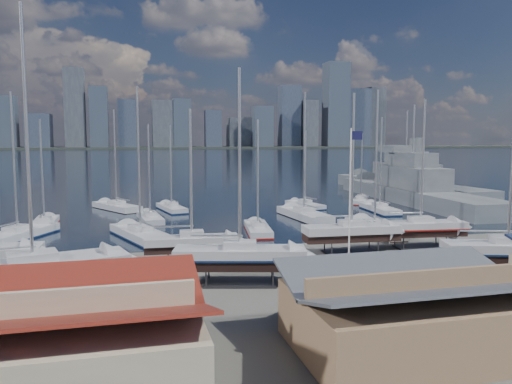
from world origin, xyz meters
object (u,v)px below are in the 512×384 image
object	(u,v)px
car_a	(125,315)
flagpole	(351,190)
naval_ship_east	(411,192)
naval_ship_west	(405,185)

from	to	relation	value
car_a	flagpole	bearing A→B (deg)	46.05
naval_ship_east	car_a	world-z (taller)	naval_ship_east
car_a	flagpole	xyz separation A→B (m)	(17.48, 8.04, 5.83)
flagpole	naval_ship_west	bearing A→B (deg)	55.32
car_a	naval_ship_west	bearing A→B (deg)	69.72
flagpole	naval_ship_east	bearing A→B (deg)	52.91
flagpole	car_a	bearing A→B (deg)	-155.29
naval_ship_east	flagpole	distance (m)	49.31
naval_ship_west	naval_ship_east	bearing A→B (deg)	149.12
car_a	flagpole	distance (m)	20.11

